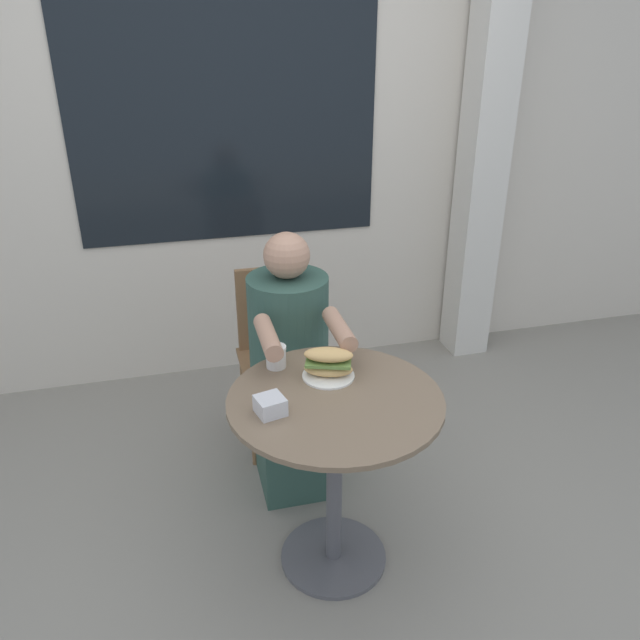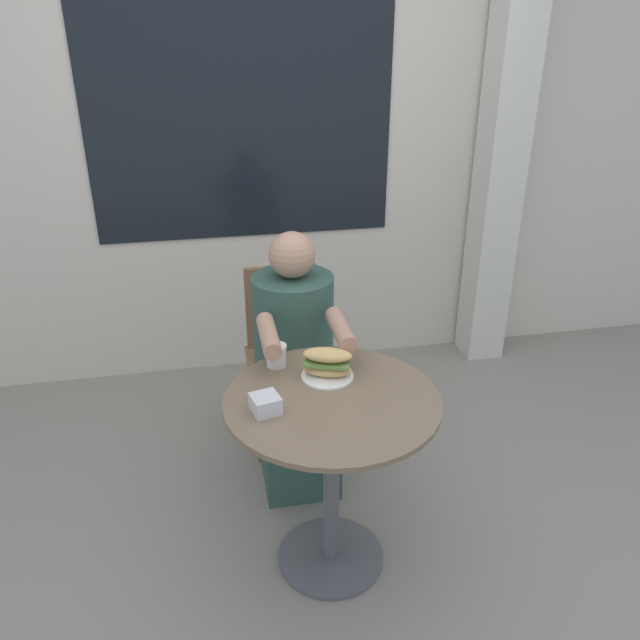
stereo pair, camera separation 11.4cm
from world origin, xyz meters
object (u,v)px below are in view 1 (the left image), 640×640
at_px(cafe_table, 335,444).
at_px(diner_chair, 276,340).
at_px(seated_diner, 291,379).
at_px(sandwich_on_plate, 328,364).
at_px(drink_cup, 276,357).

bearing_deg(cafe_table, diner_chair, 92.32).
bearing_deg(seated_diner, diner_chair, -89.63).
bearing_deg(diner_chair, seated_diner, 90.37).
bearing_deg(seated_diner, sandwich_on_plate, 97.61).
bearing_deg(drink_cup, sandwich_on_plate, -35.10).
relative_size(diner_chair, drink_cup, 10.17).
xyz_separation_m(diner_chair, sandwich_on_plate, (0.05, -0.77, 0.28)).
distance_m(cafe_table, sandwich_on_plate, 0.29).
bearing_deg(drink_cup, seated_diner, 68.61).
bearing_deg(sandwich_on_plate, cafe_table, -95.53).
bearing_deg(seated_diner, drink_cup, 69.20).
height_order(seated_diner, drink_cup, seated_diner).
bearing_deg(drink_cup, diner_chair, 79.56).
height_order(cafe_table, sandwich_on_plate, sandwich_on_plate).
bearing_deg(diner_chair, cafe_table, 92.91).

